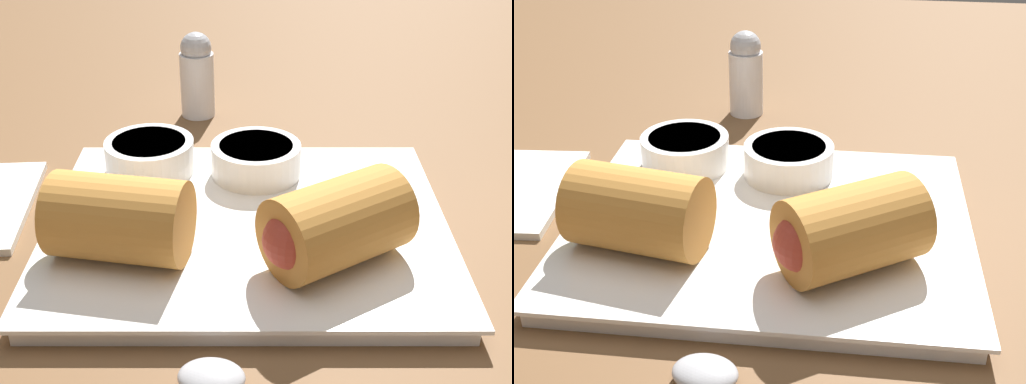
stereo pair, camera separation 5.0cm
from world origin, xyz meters
The scene contains 8 objects.
table_surface centered at (0.00, 0.00, 1.00)cm, with size 180.00×140.00×2.00cm.
serving_plate centered at (-0.64, 0.13, 2.76)cm, with size 28.32×23.91×1.50cm.
roll_front_left centered at (-9.26, -4.24, 6.32)cm, with size 10.11×7.14×5.64cm.
roll_front_right centered at (4.68, -5.23, 6.32)cm, with size 10.41×9.50×5.64cm.
dipping_bowl_near centered at (0.44, 7.13, 4.90)cm, with size 7.08×7.08×2.57cm.
dipping_bowl_far centered at (-8.47, 7.79, 4.90)cm, with size 7.08×7.08×2.57cm.
spoon centered at (-0.10, -14.98, 2.57)cm, with size 20.36×4.16×1.28cm.
salt_shaker centered at (-5.74, 22.72, 6.18)cm, with size 3.33×3.33×8.37cm.
Camera 1 is at (-0.45, -43.16, 30.01)cm, focal length 50.00 mm.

